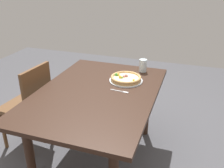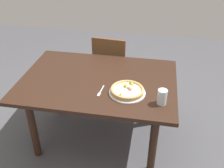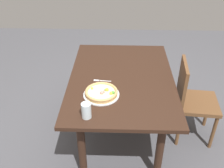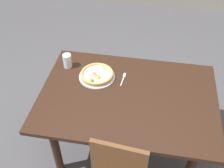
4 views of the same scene
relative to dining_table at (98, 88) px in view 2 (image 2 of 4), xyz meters
The scene contains 7 objects.
ground_plane 0.63m from the dining_table, ahead, with size 6.00×6.00×0.00m, color #4C4C51.
dining_table is the anchor object (origin of this frame).
chair_near 0.73m from the dining_table, 89.51° to the right, with size 0.44×0.44×0.88m.
plate 0.36m from the dining_table, 149.08° to the left, with size 0.31×0.31×0.01m, color silver.
pizza 0.36m from the dining_table, 149.32° to the left, with size 0.28×0.28×0.05m.
fork 0.23m from the dining_table, 108.57° to the left, with size 0.03×0.17×0.00m.
drinking_glass 0.66m from the dining_table, 155.08° to the left, with size 0.08×0.08×0.13m, color silver.
Camera 2 is at (-0.49, 1.98, 1.98)m, focal length 41.61 mm.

